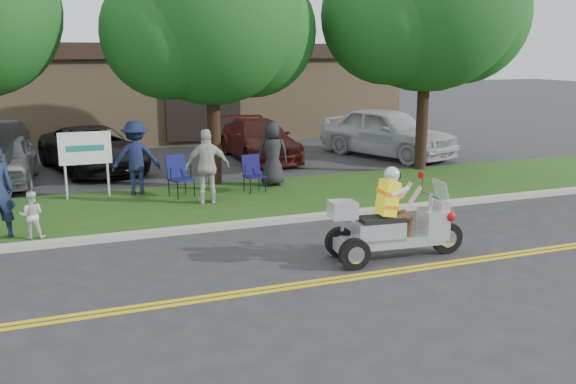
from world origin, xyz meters
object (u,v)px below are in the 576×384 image
object	(u,v)px
parked_car_far_left	(3,160)
parked_car_right	(259,140)
trike_scooter	(391,227)
parked_car_mid	(93,149)
parked_car_far_right	(387,132)
lawn_chair_b	(179,173)
spectator_adult_right	(207,166)
lawn_chair_a	(253,171)

from	to	relation	value
parked_car_far_left	parked_car_right	bearing A→B (deg)	12.11
trike_scooter	parked_car_mid	bearing A→B (deg)	117.74
parked_car_right	parked_car_far_right	world-z (taller)	parked_car_far_right
parked_car_mid	lawn_chair_b	bearing A→B (deg)	-84.89
lawn_chair_b	parked_car_mid	distance (m)	5.15
trike_scooter	parked_car_far_left	distance (m)	11.79
trike_scooter	parked_car_right	world-z (taller)	trike_scooter
trike_scooter	parked_car_far_left	bearing A→B (deg)	131.29
trike_scooter	lawn_chair_b	distance (m)	6.45
lawn_chair_b	spectator_adult_right	bearing A→B (deg)	-82.22
lawn_chair_b	lawn_chair_a	bearing A→B (deg)	-23.26
spectator_adult_right	parked_car_mid	bearing A→B (deg)	-62.86
spectator_adult_right	parked_car_right	world-z (taller)	spectator_adult_right
lawn_chair_b	parked_car_right	xyz separation A→B (m)	(3.77, 4.99, -0.00)
lawn_chair_a	parked_car_far_left	world-z (taller)	parked_car_far_left
parked_car_mid	parked_car_right	xyz separation A→B (m)	(5.53, 0.15, -0.01)
parked_car_mid	parked_car_far_left	bearing A→B (deg)	-169.65
parked_car_mid	parked_car_right	size ratio (longest dim) A/B	1.05
parked_car_mid	trike_scooter	bearing A→B (deg)	-82.26
lawn_chair_a	lawn_chair_b	distance (m)	1.92
spectator_adult_right	parked_car_far_left	world-z (taller)	spectator_adult_right
trike_scooter	parked_car_mid	distance (m)	11.59
lawn_chair_a	spectator_adult_right	bearing A→B (deg)	-155.75
trike_scooter	parked_car_mid	size ratio (longest dim) A/B	0.52
parked_car_far_right	trike_scooter	bearing A→B (deg)	-140.37
lawn_chair_b	spectator_adult_right	size ratio (longest dim) A/B	0.58
parked_car_far_left	spectator_adult_right	bearing A→B (deg)	-41.56
spectator_adult_right	parked_car_right	bearing A→B (deg)	-112.70
spectator_adult_right	trike_scooter	bearing A→B (deg)	120.08
trike_scooter	parked_car_far_right	xyz separation A→B (m)	(5.50, 9.75, 0.29)
parked_car_far_left	parked_car_far_right	world-z (taller)	parked_car_far_right
trike_scooter	parked_car_far_left	world-z (taller)	trike_scooter
trike_scooter	parked_car_far_left	xyz separation A→B (m)	(-6.96, 9.51, 0.10)
parked_car_far_right	parked_car_far_left	bearing A→B (deg)	160.14
parked_car_right	spectator_adult_right	bearing A→B (deg)	-118.59
parked_car_far_right	parked_car_mid	bearing A→B (deg)	153.64
parked_car_mid	parked_car_far_right	xyz separation A→B (m)	(9.96, -0.94, 0.19)
lawn_chair_a	parked_car_right	world-z (taller)	parked_car_right
spectator_adult_right	parked_car_far_right	size ratio (longest dim) A/B	0.35
lawn_chair_a	parked_car_far_right	bearing A→B (deg)	25.12
trike_scooter	lawn_chair_a	xyz separation A→B (m)	(-0.79, 5.73, 0.04)
parked_car_far_left	lawn_chair_b	bearing A→B (deg)	-37.91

